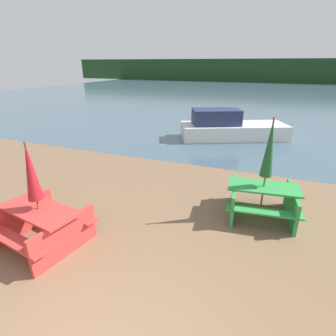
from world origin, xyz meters
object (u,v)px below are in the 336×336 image
Objects in this scene: umbrella_crimson at (31,172)px; picnic_table_green at (262,198)px; boat at (229,128)px; umbrella_darkgreen at (269,148)px; picnic_table_red at (42,223)px.

picnic_table_green is at bearing 33.76° from umbrella_crimson.
boat is at bearing 76.99° from umbrella_crimson.
picnic_table_green is 0.74× the size of umbrella_darkgreen.
picnic_table_green is 0.82× the size of umbrella_crimson.
umbrella_darkgreen is at bearing -99.37° from boat.
boat is (-1.76, 6.46, 0.05)m from picnic_table_green.
umbrella_crimson reaches higher than picnic_table_green.
boat is (-1.76, 6.46, -1.12)m from umbrella_darkgreen.
picnic_table_green is 0.33× the size of boat.
picnic_table_green is at bearing -99.37° from boat.
umbrella_crimson is 0.90× the size of umbrella_darkgreen.
boat is at bearing 76.99° from picnic_table_red.
picnic_table_green is 6.69m from boat.
umbrella_crimson is at bearing -146.24° from picnic_table_green.
picnic_table_green is at bearing 0.00° from umbrella_darkgreen.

